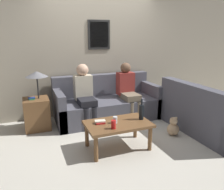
% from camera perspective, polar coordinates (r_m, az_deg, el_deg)
% --- Properties ---
extents(ground_plane, '(16.00, 16.00, 0.00)m').
position_cam_1_polar(ground_plane, '(4.20, 1.28, -8.38)').
color(ground_plane, beige).
extents(wall_back, '(9.00, 0.08, 2.60)m').
position_cam_1_polar(wall_back, '(4.83, -3.49, 10.70)').
color(wall_back, '#9E937F').
rests_on(wall_back, ground_plane).
extents(couch_main, '(2.12, 0.92, 0.88)m').
position_cam_1_polar(couch_main, '(4.57, -1.38, -2.33)').
color(couch_main, '#4C4C56').
rests_on(couch_main, ground_plane).
extents(couch_side, '(0.92, 1.65, 0.88)m').
position_cam_1_polar(couch_side, '(4.27, 23.32, -4.88)').
color(couch_side, '#4C4C56').
rests_on(couch_side, ground_plane).
extents(coffee_table, '(0.97, 0.59, 0.42)m').
position_cam_1_polar(coffee_table, '(3.33, 1.55, -8.20)').
color(coffee_table, brown).
rests_on(coffee_table, ground_plane).
extents(side_table_with_lamp, '(0.48, 0.45, 1.08)m').
position_cam_1_polar(side_table_with_lamp, '(4.24, -19.01, -3.54)').
color(side_table_with_lamp, brown).
rests_on(side_table_with_lamp, ground_plane).
extents(wine_bottle, '(0.07, 0.07, 0.33)m').
position_cam_1_polar(wine_bottle, '(3.42, 7.68, -4.33)').
color(wine_bottle, black).
rests_on(wine_bottle, coffee_table).
extents(drinking_glass, '(0.07, 0.07, 0.10)m').
position_cam_1_polar(drinking_glass, '(3.27, 0.81, -6.51)').
color(drinking_glass, silver).
rests_on(drinking_glass, coffee_table).
extents(book_stack, '(0.17, 0.13, 0.05)m').
position_cam_1_polar(book_stack, '(3.28, -3.12, -7.02)').
color(book_stack, red).
rests_on(book_stack, coffee_table).
extents(soda_can, '(0.07, 0.07, 0.12)m').
position_cam_1_polar(soda_can, '(3.08, 0.38, -7.72)').
color(soda_can, red).
rests_on(soda_can, coffee_table).
extents(person_left, '(0.34, 0.62, 1.17)m').
position_cam_1_polar(person_left, '(4.19, -7.15, 0.72)').
color(person_left, black).
rests_on(person_left, ground_plane).
extents(person_right, '(0.34, 0.62, 1.15)m').
position_cam_1_polar(person_right, '(4.51, 4.14, 1.64)').
color(person_right, '#756651').
rests_on(person_right, ground_plane).
extents(teddy_bear, '(0.21, 0.21, 0.33)m').
position_cam_1_polar(teddy_bear, '(3.98, 15.69, -8.12)').
color(teddy_bear, tan).
rests_on(teddy_bear, ground_plane).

